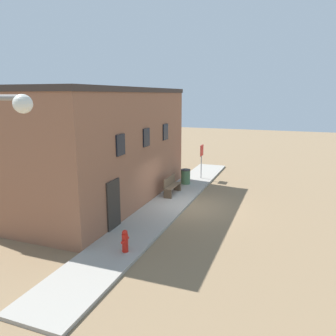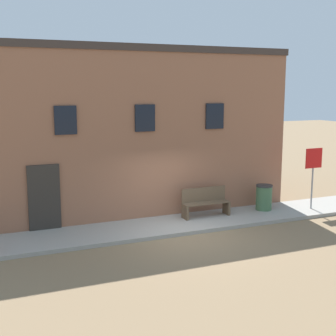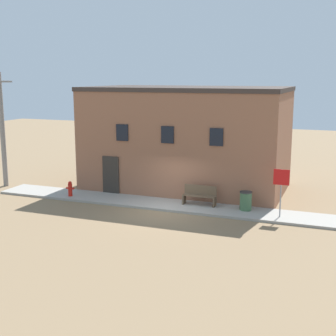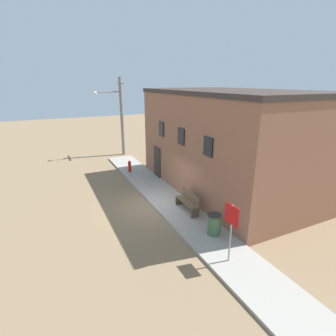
# 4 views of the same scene
# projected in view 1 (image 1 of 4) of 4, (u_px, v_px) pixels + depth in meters

# --- Properties ---
(ground_plane) EXTENTS (80.00, 80.00, 0.00)m
(ground_plane) POSITION_uv_depth(u_px,v_px,m) (188.00, 207.00, 16.87)
(ground_plane) COLOR #846B4C
(sidewalk) EXTENTS (20.08, 2.06, 0.12)m
(sidewalk) POSITION_uv_depth(u_px,v_px,m) (169.00, 203.00, 17.21)
(sidewalk) COLOR #9E998E
(sidewalk) RESTS_ON ground
(brick_building) EXTENTS (11.45, 6.52, 5.99)m
(brick_building) POSITION_uv_depth(u_px,v_px,m) (91.00, 145.00, 17.48)
(brick_building) COLOR #8E5B42
(brick_building) RESTS_ON ground
(fire_hydrant) EXTENTS (0.47, 0.23, 0.83)m
(fire_hydrant) POSITION_uv_depth(u_px,v_px,m) (125.00, 241.00, 11.70)
(fire_hydrant) COLOR red
(fire_hydrant) RESTS_ON sidewalk
(stop_sign) EXTENTS (0.73, 0.06, 2.27)m
(stop_sign) POSITION_uv_depth(u_px,v_px,m) (202.00, 155.00, 21.81)
(stop_sign) COLOR gray
(stop_sign) RESTS_ON sidewalk
(bench) EXTENTS (1.70, 0.44, 1.00)m
(bench) POSITION_uv_depth(u_px,v_px,m) (172.00, 186.00, 18.51)
(bench) COLOR brown
(bench) RESTS_ON sidewalk
(trash_bin) EXTENTS (0.61, 0.61, 0.93)m
(trash_bin) POSITION_uv_depth(u_px,v_px,m) (186.00, 177.00, 20.67)
(trash_bin) COLOR #426642
(trash_bin) RESTS_ON sidewalk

